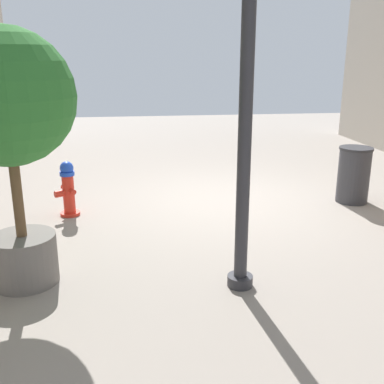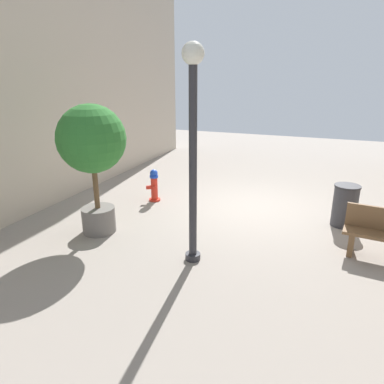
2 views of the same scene
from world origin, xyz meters
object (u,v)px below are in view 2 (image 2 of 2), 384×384
(fire_hydrant, at_px, (154,185))
(planter_tree, at_px, (92,147))
(street_lamp, at_px, (193,134))
(trash_bin, at_px, (345,206))

(fire_hydrant, bearing_deg, planter_tree, 84.62)
(fire_hydrant, relative_size, planter_tree, 0.32)
(street_lamp, relative_size, trash_bin, 3.93)
(planter_tree, xyz_separation_m, trash_bin, (-4.95, -2.28, -1.39))
(trash_bin, bearing_deg, planter_tree, 24.74)
(planter_tree, distance_m, street_lamp, 2.43)
(street_lamp, distance_m, trash_bin, 4.18)
(planter_tree, xyz_separation_m, street_lamp, (-2.35, 0.41, 0.47))
(fire_hydrant, height_order, trash_bin, trash_bin)
(planter_tree, distance_m, trash_bin, 5.63)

